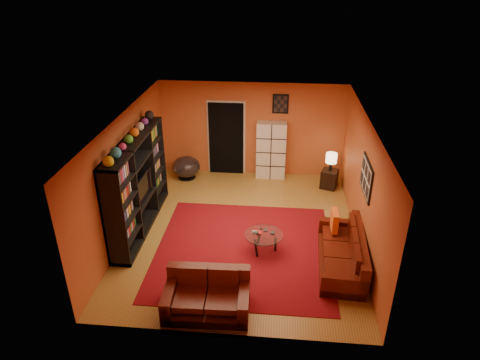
# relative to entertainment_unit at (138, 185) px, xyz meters

# --- Properties ---
(floor) EXTENTS (6.00, 6.00, 0.00)m
(floor) POSITION_rel_entertainment_unit_xyz_m (2.27, 0.00, -1.05)
(floor) COLOR olive
(floor) RESTS_ON ground
(ceiling) EXTENTS (6.00, 6.00, 0.00)m
(ceiling) POSITION_rel_entertainment_unit_xyz_m (2.27, 0.00, 1.55)
(ceiling) COLOR white
(ceiling) RESTS_ON wall_back
(wall_back) EXTENTS (6.00, 0.00, 6.00)m
(wall_back) POSITION_rel_entertainment_unit_xyz_m (2.27, 3.00, 0.25)
(wall_back) COLOR #B85228
(wall_back) RESTS_ON floor
(wall_front) EXTENTS (6.00, 0.00, 6.00)m
(wall_front) POSITION_rel_entertainment_unit_xyz_m (2.27, -3.00, 0.25)
(wall_front) COLOR #B85228
(wall_front) RESTS_ON floor
(wall_left) EXTENTS (0.00, 6.00, 6.00)m
(wall_left) POSITION_rel_entertainment_unit_xyz_m (-0.23, 0.00, 0.25)
(wall_left) COLOR #B85228
(wall_left) RESTS_ON floor
(wall_right) EXTENTS (0.00, 6.00, 6.00)m
(wall_right) POSITION_rel_entertainment_unit_xyz_m (4.78, 0.00, 0.25)
(wall_right) COLOR #B85228
(wall_right) RESTS_ON floor
(rug) EXTENTS (3.60, 3.60, 0.01)m
(rug) POSITION_rel_entertainment_unit_xyz_m (2.38, -0.70, -1.04)
(rug) COLOR #620B13
(rug) RESTS_ON floor
(doorway) EXTENTS (0.95, 0.10, 2.04)m
(doorway) POSITION_rel_entertainment_unit_xyz_m (1.57, 2.96, -0.03)
(doorway) COLOR black
(doorway) RESTS_ON floor
(wall_art_right) EXTENTS (0.03, 1.00, 0.70)m
(wall_art_right) POSITION_rel_entertainment_unit_xyz_m (4.75, -0.30, 0.55)
(wall_art_right) COLOR black
(wall_art_right) RESTS_ON wall_right
(wall_art_back) EXTENTS (0.42, 0.03, 0.52)m
(wall_art_back) POSITION_rel_entertainment_unit_xyz_m (3.02, 2.98, 1.00)
(wall_art_back) COLOR black
(wall_art_back) RESTS_ON wall_back
(entertainment_unit) EXTENTS (0.45, 3.00, 2.10)m
(entertainment_unit) POSITION_rel_entertainment_unit_xyz_m (0.00, 0.00, 0.00)
(entertainment_unit) COLOR black
(entertainment_unit) RESTS_ON floor
(tv) EXTENTS (0.99, 0.13, 0.57)m
(tv) POSITION_rel_entertainment_unit_xyz_m (0.05, -0.05, -0.04)
(tv) COLOR black
(tv) RESTS_ON entertainment_unit
(sofa) EXTENTS (0.94, 2.07, 0.85)m
(sofa) POSITION_rel_entertainment_unit_xyz_m (4.41, -1.02, -0.76)
(sofa) COLOR #451009
(sofa) RESTS_ON rug
(loveseat) EXTENTS (1.47, 0.91, 0.85)m
(loveseat) POSITION_rel_entertainment_unit_xyz_m (1.90, -2.42, -0.76)
(loveseat) COLOR #451009
(loveseat) RESTS_ON rug
(throw_pillow) EXTENTS (0.12, 0.42, 0.42)m
(throw_pillow) POSITION_rel_entertainment_unit_xyz_m (4.22, -0.39, -0.42)
(throw_pillow) COLOR #FE5F1C
(throw_pillow) RESTS_ON sofa
(coffee_table) EXTENTS (0.79, 0.79, 0.40)m
(coffee_table) POSITION_rel_entertainment_unit_xyz_m (2.79, -0.69, -0.69)
(coffee_table) COLOR silver
(coffee_table) RESTS_ON floor
(storage_cabinet) EXTENTS (0.80, 0.36, 1.59)m
(storage_cabinet) POSITION_rel_entertainment_unit_xyz_m (2.82, 2.80, -0.26)
(storage_cabinet) COLOR silver
(storage_cabinet) RESTS_ON floor
(bowl_chair) EXTENTS (0.77, 0.77, 0.62)m
(bowl_chair) POSITION_rel_entertainment_unit_xyz_m (0.51, 2.50, -0.72)
(bowl_chair) COLOR black
(bowl_chair) RESTS_ON floor
(side_table) EXTENTS (0.51, 0.51, 0.50)m
(side_table) POSITION_rel_entertainment_unit_xyz_m (4.40, 2.29, -0.80)
(side_table) COLOR black
(side_table) RESTS_ON floor
(table_lamp) EXTENTS (0.29, 0.29, 0.48)m
(table_lamp) POSITION_rel_entertainment_unit_xyz_m (4.40, 2.29, -0.21)
(table_lamp) COLOR black
(table_lamp) RESTS_ON side_table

